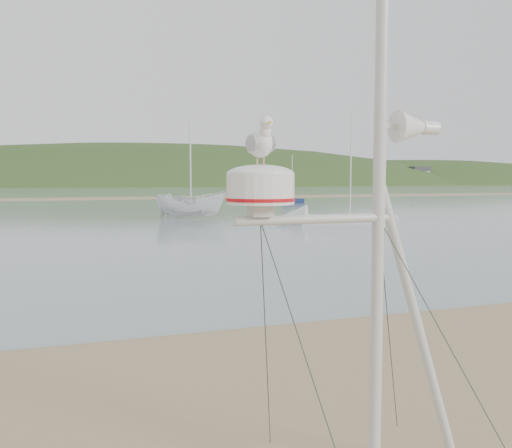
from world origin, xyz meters
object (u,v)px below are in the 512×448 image
object	(u,v)px
sailboat_white_near	(317,219)
sailboat_blue_far	(288,200)
boat_white	(191,184)
mast_rig	(373,358)

from	to	relation	value
sailboat_white_near	sailboat_blue_far	xyz separation A→B (m)	(9.88, 28.06, 0.00)
boat_white	sailboat_blue_far	bearing A→B (deg)	-19.91
mast_rig	sailboat_blue_far	world-z (taller)	sailboat_blue_far
boat_white	sailboat_blue_far	world-z (taller)	sailboat_blue_far
sailboat_white_near	boat_white	bearing A→B (deg)	132.28
mast_rig	boat_white	distance (m)	31.79
boat_white	mast_rig	bearing A→B (deg)	-173.07
mast_rig	boat_white	xyz separation A→B (m)	(5.37, 31.31, 1.15)
mast_rig	boat_white	size ratio (longest dim) A/B	1.07
sailboat_white_near	mast_rig	bearing A→B (deg)	-114.76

